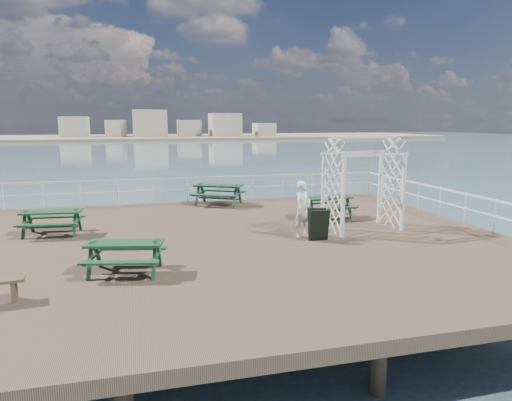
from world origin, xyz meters
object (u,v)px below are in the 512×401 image
Objects in this scene: picnic_table_d at (125,251)px; trellis_arbor at (363,189)px; picnic_table_a at (52,217)px; picnic_table_b at (218,190)px; picnic_table_c at (327,202)px; person at (303,209)px.

trellis_arbor is (7.45, 2.60, 0.81)m from picnic_table_d.
trellis_arbor reaches higher than picnic_table_d.
picnic_table_b is (5.97, 3.82, 0.07)m from picnic_table_a.
picnic_table_d is at bearing -167.65° from trellis_arbor.
picnic_table_c reaches higher than picnic_table_d.
picnic_table_b is at bearing 117.11° from trellis_arbor.
picnic_table_c is 0.64× the size of trellis_arbor.
person reaches higher than picnic_table_c.
picnic_table_b is at bearing 38.23° from picnic_table_a.
person reaches higher than picnic_table_d.
person is at bearing -133.70° from picnic_table_c.
picnic_table_c is at bearing 93.51° from trellis_arbor.
picnic_table_a is at bearing 175.23° from picnic_table_c.
picnic_table_a is at bearing 162.60° from trellis_arbor.
picnic_table_b reaches higher than picnic_table_a.
picnic_table_a is 0.97× the size of picnic_table_c.
picnic_table_d is at bearing -152.93° from picnic_table_c.
picnic_table_d is 5.70m from person.
trellis_arbor is at bearing -27.04° from picnic_table_b.
picnic_table_c is 1.14× the size of person.
picnic_table_d is (-7.08, -4.61, -0.02)m from picnic_table_c.
person is (1.58, -6.00, 0.24)m from picnic_table_b.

